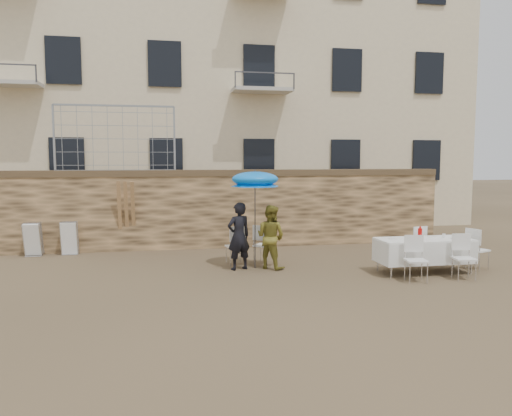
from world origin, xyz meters
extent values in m
plane|color=brown|center=(0.00, 0.00, 0.00)|extent=(80.00, 80.00, 0.00)
cube|color=olive|center=(0.00, 5.00, 1.10)|extent=(13.00, 0.50, 2.20)
cube|color=beige|center=(0.00, 12.00, 7.50)|extent=(20.00, 8.00, 15.00)
imported|color=black|center=(-0.05, 1.94, 0.78)|extent=(0.66, 0.54, 1.56)
imported|color=#A19531|center=(0.70, 1.94, 0.74)|extent=(0.91, 0.91, 1.49)
cylinder|color=#3F3F44|center=(0.35, 2.04, 0.96)|extent=(0.03, 0.03, 1.92)
cone|color=blue|center=(0.35, 2.04, 2.03)|extent=(1.13, 1.13, 0.22)
cube|color=white|center=(3.99, 0.85, 0.75)|extent=(2.10, 0.85, 0.05)
cylinder|color=silver|center=(3.04, 0.50, 0.37)|extent=(0.04, 0.04, 0.74)
cylinder|color=silver|center=(4.94, 0.50, 0.37)|extent=(0.04, 0.04, 0.74)
cylinder|color=silver|center=(3.04, 1.19, 0.37)|extent=(0.04, 0.04, 0.74)
cylinder|color=silver|center=(4.94, 1.19, 0.37)|extent=(0.04, 0.04, 0.74)
cylinder|color=red|center=(3.79, 0.70, 0.91)|extent=(0.09, 0.09, 0.26)
camera|label=1|loc=(-1.78, -9.28, 2.56)|focal=35.00mm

